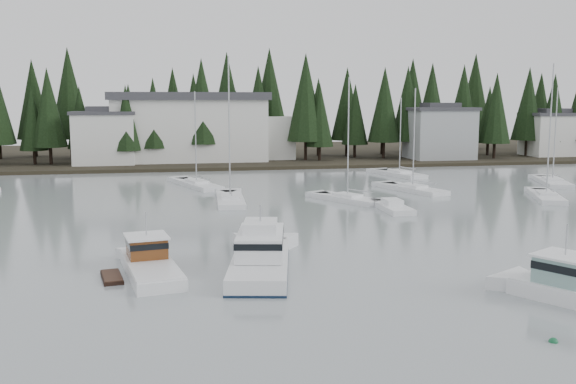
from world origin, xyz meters
name	(u,v)px	position (x,y,z in m)	size (l,w,h in m)	color
ground	(402,365)	(0.00, 0.00, 0.00)	(260.00, 260.00, 0.00)	gray
far_shore_land	(215,155)	(0.00, 97.00, 0.00)	(240.00, 54.00, 1.00)	black
conifer_treeline	(219,161)	(0.00, 86.00, 0.00)	(200.00, 22.00, 20.00)	black
house_west	(105,137)	(-18.00, 79.00, 4.65)	(9.54, 7.42, 8.75)	silver
house_east_a	(439,132)	(36.00, 78.00, 4.90)	(10.60, 8.48, 9.25)	#999EA0
house_east_b	(552,133)	(58.00, 80.00, 4.40)	(9.54, 7.42, 8.25)	silver
harbor_inn	(202,128)	(-2.96, 82.34, 5.78)	(29.50, 11.50, 10.90)	silver
lobster_boat_brown	(149,266)	(-9.96, 15.25, 0.46)	(5.00, 8.42, 4.00)	white
cabin_cruiser_center	(260,259)	(-3.37, 14.77, 0.69)	(5.33, 11.10, 4.58)	white
sailboat_0	(413,191)	(18.44, 45.31, 0.06)	(5.49, 9.70, 12.04)	white
sailboat_1	(552,183)	(37.63, 48.05, 0.06)	(5.69, 9.85, 12.25)	white
sailboat_3	(546,198)	(29.96, 37.35, 0.09)	(5.71, 9.40, 14.41)	white
sailboat_4	(347,200)	(9.19, 39.66, 0.08)	(6.17, 8.47, 12.95)	white
sailboat_5	(197,186)	(-5.34, 53.99, 0.06)	(5.87, 11.10, 11.74)	white
sailboat_6	(230,201)	(-2.56, 41.46, 0.08)	(3.22, 10.32, 14.98)	white
sailboat_9	(399,175)	(22.26, 59.75, 0.05)	(5.01, 9.40, 11.05)	white
runabout_1	(392,208)	(11.86, 33.84, 0.13)	(2.26, 6.93, 1.42)	white
mooring_buoy_green	(553,342)	(7.16, 1.02, 0.00)	(0.40, 0.40, 0.40)	#145933
mooring_buoy_dark	(571,293)	(12.19, 7.14, 0.00)	(0.33, 0.33, 0.33)	black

